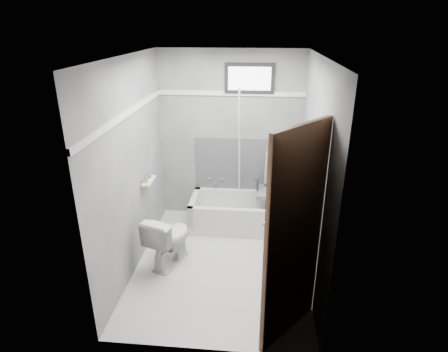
# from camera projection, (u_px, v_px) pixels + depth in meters

# --- Properties ---
(floor) EXTENTS (2.60, 2.60, 0.00)m
(floor) POSITION_uv_depth(u_px,v_px,m) (221.00, 263.00, 4.54)
(floor) COLOR white
(floor) RESTS_ON ground
(ceiling) EXTENTS (2.60, 2.60, 0.00)m
(ceiling) POSITION_uv_depth(u_px,v_px,m) (221.00, 56.00, 3.62)
(ceiling) COLOR silver
(ceiling) RESTS_ON floor
(wall_back) EXTENTS (2.00, 0.02, 2.40)m
(wall_back) POSITION_uv_depth(u_px,v_px,m) (230.00, 137.00, 5.28)
(wall_back) COLOR slate
(wall_back) RESTS_ON floor
(wall_front) EXTENTS (2.00, 0.02, 2.40)m
(wall_front) POSITION_uv_depth(u_px,v_px,m) (204.00, 233.00, 2.88)
(wall_front) COLOR slate
(wall_front) RESTS_ON floor
(wall_left) EXTENTS (0.02, 2.60, 2.40)m
(wall_left) POSITION_uv_depth(u_px,v_px,m) (132.00, 168.00, 4.17)
(wall_left) COLOR slate
(wall_left) RESTS_ON floor
(wall_right) EXTENTS (0.02, 2.60, 2.40)m
(wall_right) POSITION_uv_depth(u_px,v_px,m) (314.00, 174.00, 3.99)
(wall_right) COLOR slate
(wall_right) RESTS_ON floor
(bathtub) EXTENTS (1.50, 0.70, 0.42)m
(bathtub) POSITION_uv_depth(u_px,v_px,m) (244.00, 213.00, 5.29)
(bathtub) COLOR silver
(bathtub) RESTS_ON floor
(office_chair) EXTENTS (0.58, 0.58, 0.92)m
(office_chair) POSITION_uv_depth(u_px,v_px,m) (274.00, 188.00, 5.16)
(office_chair) COLOR slate
(office_chair) RESTS_ON bathtub
(toilet) EXTENTS (0.57, 0.75, 0.65)m
(toilet) POSITION_uv_depth(u_px,v_px,m) (169.00, 239.00, 4.44)
(toilet) COLOR white
(toilet) RESTS_ON floor
(door) EXTENTS (0.78, 0.78, 2.00)m
(door) POSITION_uv_depth(u_px,v_px,m) (330.00, 260.00, 2.89)
(door) COLOR brown
(door) RESTS_ON floor
(window) EXTENTS (0.66, 0.04, 0.40)m
(window) POSITION_uv_depth(u_px,v_px,m) (250.00, 78.00, 4.93)
(window) COLOR black
(window) RESTS_ON wall_back
(backerboard) EXTENTS (1.50, 0.02, 0.78)m
(backerboard) POSITION_uv_depth(u_px,v_px,m) (247.00, 165.00, 5.40)
(backerboard) COLOR #4C4C4F
(backerboard) RESTS_ON wall_back
(trim_back) EXTENTS (2.00, 0.02, 0.06)m
(trim_back) POSITION_uv_depth(u_px,v_px,m) (231.00, 93.00, 5.03)
(trim_back) COLOR white
(trim_back) RESTS_ON wall_back
(trim_left) EXTENTS (0.02, 2.60, 0.06)m
(trim_left) POSITION_uv_depth(u_px,v_px,m) (128.00, 113.00, 3.93)
(trim_left) COLOR white
(trim_left) RESTS_ON wall_left
(pole) EXTENTS (0.02, 0.56, 1.88)m
(pole) POSITION_uv_depth(u_px,v_px,m) (239.00, 153.00, 5.10)
(pole) COLOR white
(pole) RESTS_ON bathtub
(shelf) EXTENTS (0.10, 0.32, 0.02)m
(shelf) POSITION_uv_depth(u_px,v_px,m) (149.00, 181.00, 4.60)
(shelf) COLOR white
(shelf) RESTS_ON wall_left
(soap_bottle_a) EXTENTS (0.06, 0.06, 0.10)m
(soap_bottle_a) POSITION_uv_depth(u_px,v_px,m) (146.00, 178.00, 4.50)
(soap_bottle_a) COLOR #9B8D4D
(soap_bottle_a) RESTS_ON shelf
(soap_bottle_b) EXTENTS (0.08, 0.08, 0.09)m
(soap_bottle_b) POSITION_uv_depth(u_px,v_px,m) (149.00, 175.00, 4.63)
(soap_bottle_b) COLOR slate
(soap_bottle_b) RESTS_ON shelf
(faucet) EXTENTS (0.26, 0.10, 0.16)m
(faucet) POSITION_uv_depth(u_px,v_px,m) (216.00, 180.00, 5.51)
(faucet) COLOR silver
(faucet) RESTS_ON wall_back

